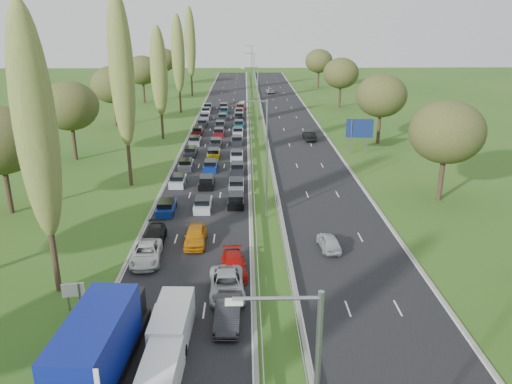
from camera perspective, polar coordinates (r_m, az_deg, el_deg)
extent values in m
plane|color=#28551A|center=(86.13, 0.16, 6.32)|extent=(260.00, 260.00, 0.00)
cube|color=black|center=(88.67, -4.27, 6.64)|extent=(10.50, 215.00, 0.04)
cube|color=black|center=(88.98, 4.50, 6.68)|extent=(10.50, 215.00, 0.04)
cube|color=gray|center=(88.43, -0.63, 7.02)|extent=(0.06, 215.00, 0.32)
cube|color=gray|center=(88.49, 0.87, 7.03)|extent=(0.06, 215.00, 0.32)
cylinder|color=gray|center=(48.80, 1.22, 3.58)|extent=(0.18, 0.18, 12.00)
cylinder|color=gray|center=(83.03, 0.20, 10.05)|extent=(0.18, 0.18, 12.00)
cylinder|color=gray|center=(117.72, -0.24, 12.73)|extent=(0.18, 0.18, 12.00)
cylinder|color=gray|center=(152.55, -0.48, 14.19)|extent=(0.18, 0.18, 12.00)
cylinder|color=#2D2116|center=(38.99, -22.19, -5.76)|extent=(0.44, 0.44, 7.20)
ellipsoid|color=olive|center=(36.41, -23.92, 6.95)|extent=(2.80, 2.80, 16.00)
cylinder|color=#2D2116|center=(61.51, -14.34, 4.29)|extent=(0.44, 0.44, 7.92)
ellipsoid|color=olive|center=(59.87, -15.11, 13.28)|extent=(2.80, 2.80, 17.60)
cylinder|color=#2D2116|center=(85.61, -10.70, 8.13)|extent=(0.44, 0.44, 6.48)
ellipsoid|color=olive|center=(84.51, -11.03, 13.40)|extent=(2.80, 2.80, 14.40)
cylinder|color=#2D2116|center=(109.96, -8.67, 10.81)|extent=(0.44, 0.44, 7.20)
ellipsoid|color=olive|center=(109.07, -8.90, 15.38)|extent=(2.80, 2.80, 16.00)
cylinder|color=#2D2116|center=(134.55, -7.35, 12.50)|extent=(0.44, 0.44, 7.92)
ellipsoid|color=olive|center=(133.81, -7.54, 16.62)|extent=(2.80, 2.80, 17.60)
cylinder|color=#2D2116|center=(57.21, -26.47, 0.13)|extent=(0.56, 0.56, 4.84)
ellipsoid|color=#38471E|center=(55.90, -27.26, 5.26)|extent=(8.00, 8.00, 6.80)
cylinder|color=#2D2116|center=(75.96, -20.06, 5.29)|extent=(0.56, 0.56, 4.84)
ellipsoid|color=#38471E|center=(74.98, -20.52, 9.20)|extent=(8.00, 8.00, 6.80)
cylinder|color=#2D2116|center=(98.51, -15.77, 8.67)|extent=(0.56, 0.56, 4.84)
ellipsoid|color=#38471E|center=(97.76, -16.05, 11.71)|extent=(8.00, 8.00, 6.80)
cylinder|color=#2D2116|center=(125.51, -12.70, 11.03)|extent=(0.56, 0.56, 4.84)
ellipsoid|color=#38471E|center=(124.92, -12.87, 13.42)|extent=(8.00, 8.00, 6.80)
cylinder|color=#2D2116|center=(156.79, -10.46, 12.70)|extent=(0.56, 0.56, 4.84)
ellipsoid|color=#38471E|center=(156.31, -10.58, 14.62)|extent=(8.00, 8.00, 6.80)
cylinder|color=#2D2116|center=(58.67, 20.38, 1.40)|extent=(0.56, 0.56, 4.84)
ellipsoid|color=#38471E|center=(57.40, 20.99, 6.43)|extent=(8.00, 8.00, 6.80)
cylinder|color=#2D2116|center=(83.53, 13.85, 7.06)|extent=(0.56, 0.56, 4.84)
ellipsoid|color=#38471E|center=(82.65, 14.14, 10.64)|extent=(8.00, 8.00, 6.80)
cylinder|color=#2D2116|center=(117.18, 9.54, 10.68)|extent=(0.56, 0.56, 4.84)
ellipsoid|color=#38471E|center=(116.55, 9.69, 13.25)|extent=(8.00, 8.00, 6.80)
cylinder|color=#2D2116|center=(151.44, 7.13, 12.65)|extent=(0.56, 0.56, 4.84)
ellipsoid|color=#38471E|center=(150.95, 7.21, 14.64)|extent=(8.00, 8.00, 6.80)
cube|color=navy|center=(52.76, -10.20, -1.87)|extent=(1.75, 4.00, 0.80)
cube|color=#B2B7BC|center=(61.34, -8.91, 1.20)|extent=(1.75, 4.00, 0.80)
cube|color=slate|center=(67.97, -7.98, 3.02)|extent=(1.75, 4.00, 0.80)
cube|color=black|center=(74.53, -7.46, 4.47)|extent=(1.75, 4.00, 0.80)
cube|color=slate|center=(81.48, -6.97, 5.75)|extent=(1.75, 4.00, 0.80)
cube|color=#590F14|center=(88.42, -6.69, 6.82)|extent=(1.75, 4.00, 0.80)
cube|color=black|center=(95.45, -6.11, 7.75)|extent=(1.75, 4.00, 0.80)
cube|color=slate|center=(101.78, -5.86, 8.46)|extent=(1.75, 4.00, 0.80)
cube|color=silver|center=(108.59, -5.71, 9.13)|extent=(1.75, 4.00, 0.80)
cube|color=slate|center=(113.88, -5.50, 9.60)|extent=(1.75, 4.00, 0.80)
cube|color=#B2B7BC|center=(53.11, -6.07, -1.53)|extent=(1.75, 4.00, 0.80)
cube|color=black|center=(60.34, -5.66, 1.04)|extent=(1.75, 4.00, 0.80)
cube|color=navy|center=(67.08, -5.21, 2.91)|extent=(1.75, 4.00, 0.80)
cube|color=#BF990C|center=(73.14, -4.85, 4.29)|extent=(1.75, 4.00, 0.80)
cube|color=black|center=(79.55, -4.57, 5.51)|extent=(1.75, 4.00, 0.80)
cube|color=#590F14|center=(87.27, -4.25, 6.73)|extent=(1.75, 4.00, 0.80)
cube|color=black|center=(93.64, -4.12, 7.58)|extent=(1.75, 4.00, 0.80)
cube|color=black|center=(101.09, -3.85, 8.44)|extent=(1.75, 4.00, 0.80)
cube|color=#053F4C|center=(108.46, -3.65, 9.18)|extent=(1.75, 4.00, 0.80)
cube|color=#590F14|center=(114.06, -3.70, 9.67)|extent=(1.75, 4.00, 0.80)
cube|color=black|center=(54.07, -2.31, -1.05)|extent=(1.75, 4.00, 0.80)
cube|color=slate|center=(59.00, -2.25, 0.70)|extent=(1.75, 4.00, 0.80)
cube|color=black|center=(65.75, -2.14, 2.64)|extent=(1.75, 4.00, 0.80)
cube|color=#B2B7BC|center=(71.97, -2.21, 4.10)|extent=(1.75, 4.00, 0.80)
cube|color=black|center=(81.14, -2.19, 5.82)|extent=(1.75, 4.00, 0.80)
cube|color=#B2B7BC|center=(87.71, -2.08, 6.83)|extent=(1.75, 4.00, 0.80)
cube|color=#053F4C|center=(94.08, -1.97, 7.68)|extent=(1.75, 4.00, 0.80)
cube|color=black|center=(102.04, -1.98, 8.58)|extent=(1.75, 4.00, 0.80)
cube|color=silver|center=(107.18, -1.95, 9.09)|extent=(1.75, 4.00, 0.80)
cube|color=#A50C0A|center=(113.09, -1.81, 9.62)|extent=(1.75, 4.00, 0.80)
imported|color=silver|center=(42.57, -12.44, -6.87)|extent=(2.76, 5.32, 1.43)
imported|color=black|center=(45.79, -11.55, -4.93)|extent=(2.07, 4.80, 1.38)
imported|color=#C5750D|center=(44.94, -6.94, -4.98)|extent=(1.96, 4.71, 1.60)
imported|color=black|center=(33.80, -3.22, -13.61)|extent=(1.79, 4.79, 1.57)
imported|color=#A6AAB0|center=(36.98, -3.35, -10.54)|extent=(2.86, 5.65, 1.53)
imported|color=#AC0F0A|center=(39.87, -2.54, -8.32)|extent=(2.31, 4.85, 1.36)
imported|color=#9FA6A8|center=(44.22, 8.33, -5.64)|extent=(1.92, 4.07, 1.35)
imported|color=black|center=(83.97, 6.13, 6.43)|extent=(1.92, 4.80, 1.55)
imported|color=gray|center=(139.01, 1.63, 11.50)|extent=(2.39, 4.91, 1.35)
cube|color=black|center=(31.08, -16.85, -17.99)|extent=(2.69, 10.07, 0.50)
cube|color=navy|center=(28.96, -17.88, -16.21)|extent=(2.80, 7.61, 3.05)
cube|color=black|center=(33.63, -15.30, -12.97)|extent=(2.73, 2.46, 2.20)
cylinder|color=black|center=(34.22, -15.13, -14.44)|extent=(2.35, 1.00, 1.00)
cube|color=white|center=(28.75, -10.93, -20.10)|extent=(1.94, 4.84, 1.94)
cube|color=black|center=(30.46, -10.26, -17.73)|extent=(1.89, 0.78, 1.55)
cylinder|color=black|center=(30.50, -11.98, -19.20)|extent=(0.24, 0.66, 0.66)
cube|color=silver|center=(32.56, -9.53, -14.57)|extent=(2.13, 5.33, 2.13)
cube|color=black|center=(34.58, -8.98, -12.57)|extent=(2.08, 0.85, 1.71)
cylinder|color=black|center=(34.52, -10.60, -14.01)|extent=(0.27, 0.72, 0.72)
cylinder|color=black|center=(31.50, -8.18, -17.47)|extent=(0.27, 0.72, 0.72)
cylinder|color=gray|center=(37.23, -20.68, -11.18)|extent=(0.16, 0.16, 2.10)
cylinder|color=gray|center=(36.97, -19.48, -11.25)|extent=(0.16, 0.16, 2.10)
cube|color=silver|center=(36.83, -20.18, -10.47)|extent=(1.49, 0.37, 1.00)
cylinder|color=gray|center=(76.04, 10.82, 6.26)|extent=(0.16, 0.16, 5.20)
cylinder|color=gray|center=(76.57, 12.58, 6.23)|extent=(0.16, 0.16, 5.20)
cube|color=navy|center=(76.05, 11.76, 7.13)|extent=(3.99, 0.48, 2.80)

